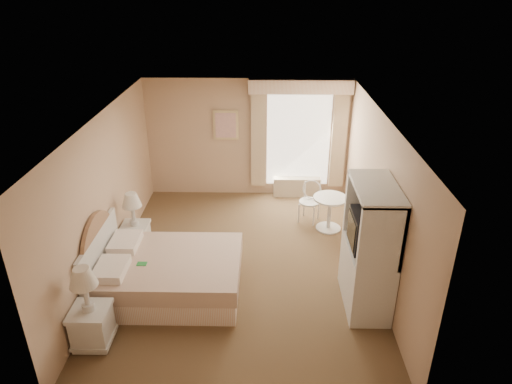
{
  "coord_description": "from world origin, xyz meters",
  "views": [
    {
      "loc": [
        0.34,
        -6.28,
        4.36
      ],
      "look_at": [
        0.22,
        0.3,
        1.19
      ],
      "focal_mm": 32.0,
      "sensor_mm": 36.0,
      "label": 1
    }
  ],
  "objects_px": {
    "nightstand_near": "(90,317)",
    "cafe_chair": "(310,198)",
    "bed": "(165,273)",
    "nightstand_far": "(135,230)",
    "armoire": "(369,257)",
    "round_table": "(330,208)"
  },
  "relations": [
    {
      "from": "round_table",
      "to": "cafe_chair",
      "type": "relative_size",
      "value": 0.82
    },
    {
      "from": "nightstand_near",
      "to": "armoire",
      "type": "distance_m",
      "value": 3.78
    },
    {
      "from": "bed",
      "to": "nightstand_far",
      "type": "relative_size",
      "value": 1.9
    },
    {
      "from": "bed",
      "to": "nightstand_near",
      "type": "xyz_separation_m",
      "value": [
        -0.72,
        -1.09,
        0.1
      ]
    },
    {
      "from": "nightstand_near",
      "to": "nightstand_far",
      "type": "height_order",
      "value": "nightstand_near"
    },
    {
      "from": "bed",
      "to": "round_table",
      "type": "xyz_separation_m",
      "value": [
        2.69,
        1.94,
        0.11
      ]
    },
    {
      "from": "nightstand_near",
      "to": "cafe_chair",
      "type": "relative_size",
      "value": 1.44
    },
    {
      "from": "cafe_chair",
      "to": "armoire",
      "type": "relative_size",
      "value": 0.43
    },
    {
      "from": "nightstand_near",
      "to": "cafe_chair",
      "type": "xyz_separation_m",
      "value": [
        3.08,
        3.38,
        0.03
      ]
    },
    {
      "from": "armoire",
      "to": "nightstand_near",
      "type": "bearing_deg",
      "value": -166.14
    },
    {
      "from": "bed",
      "to": "cafe_chair",
      "type": "xyz_separation_m",
      "value": [
        2.36,
        2.3,
        0.13
      ]
    },
    {
      "from": "nightstand_near",
      "to": "round_table",
      "type": "bearing_deg",
      "value": 41.66
    },
    {
      "from": "nightstand_far",
      "to": "cafe_chair",
      "type": "relative_size",
      "value": 1.35
    },
    {
      "from": "nightstand_near",
      "to": "nightstand_far",
      "type": "bearing_deg",
      "value": 90.0
    },
    {
      "from": "bed",
      "to": "cafe_chair",
      "type": "bearing_deg",
      "value": 44.21
    },
    {
      "from": "bed",
      "to": "armoire",
      "type": "xyz_separation_m",
      "value": [
        2.94,
        -0.18,
        0.44
      ]
    },
    {
      "from": "nightstand_near",
      "to": "nightstand_far",
      "type": "relative_size",
      "value": 1.06
    },
    {
      "from": "bed",
      "to": "round_table",
      "type": "bearing_deg",
      "value": 35.85
    },
    {
      "from": "nightstand_far",
      "to": "cafe_chair",
      "type": "xyz_separation_m",
      "value": [
        3.08,
        1.19,
        0.06
      ]
    },
    {
      "from": "cafe_chair",
      "to": "nightstand_far",
      "type": "bearing_deg",
      "value": -134.98
    },
    {
      "from": "bed",
      "to": "cafe_chair",
      "type": "height_order",
      "value": "bed"
    },
    {
      "from": "bed",
      "to": "nightstand_near",
      "type": "distance_m",
      "value": 1.3
    }
  ]
}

